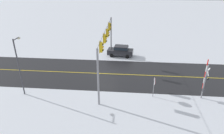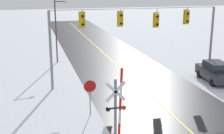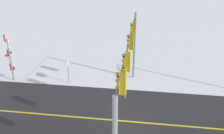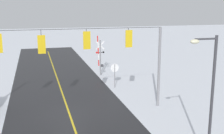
# 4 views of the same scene
# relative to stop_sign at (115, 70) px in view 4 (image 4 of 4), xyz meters

# --- Properties ---
(ground_plane) EXTENTS (160.00, 160.00, 0.00)m
(ground_plane) POSITION_rel_stop_sign_xyz_m (5.07, 5.79, -1.71)
(ground_plane) COLOR silver
(signal_span) EXTENTS (14.20, 0.47, 6.22)m
(signal_span) POSITION_rel_stop_sign_xyz_m (5.12, 5.78, 2.71)
(signal_span) COLOR gray
(signal_span) RESTS_ON ground
(stop_sign) EXTENTS (0.80, 0.09, 2.35)m
(stop_sign) POSITION_rel_stop_sign_xyz_m (0.00, 0.00, 0.00)
(stop_sign) COLOR gray
(stop_sign) RESTS_ON ground
(railroad_crossing) EXTENTS (0.98, 0.31, 4.49)m
(railroad_crossing) POSITION_rel_stop_sign_xyz_m (0.21, -5.28, 0.55)
(railroad_crossing) COLOR gray
(railroad_crossing) RESTS_ON ground
(streetlamp_near) EXTENTS (1.39, 0.28, 6.50)m
(streetlamp_near) POSITION_rel_stop_sign_xyz_m (-0.52, 14.52, 2.20)
(streetlamp_near) COLOR #38383D
(streetlamp_near) RESTS_ON ground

